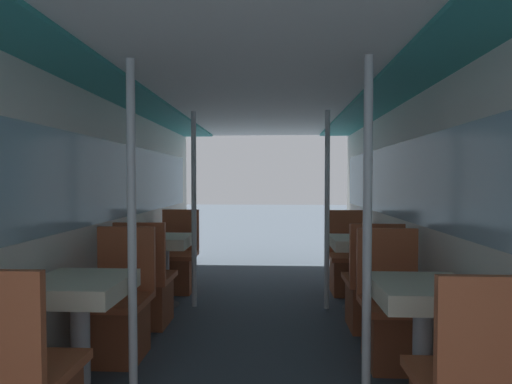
# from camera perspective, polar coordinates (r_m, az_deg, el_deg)

# --- Properties ---
(wall_left) EXTENTS (0.05, 6.63, 2.08)m
(wall_left) POSITION_cam_1_polar(r_m,az_deg,el_deg) (3.81, -21.29, -2.37)
(wall_left) COLOR silver
(wall_left) RESTS_ON ground_plane
(wall_right) EXTENTS (0.05, 6.63, 2.08)m
(wall_right) POSITION_cam_1_polar(r_m,az_deg,el_deg) (3.69, 22.24, -2.52)
(wall_right) COLOR silver
(wall_right) RESTS_ON ground_plane
(ceiling_panel) EXTENTS (2.79, 6.63, 0.07)m
(ceiling_panel) POSITION_cam_1_polar(r_m,az_deg,el_deg) (3.56, 0.10, 14.19)
(ceiling_panel) COLOR white
(ceiling_panel) RESTS_ON wall_left
(dining_table_left_0) EXTENTS (0.56, 0.56, 0.75)m
(dining_table_left_0) POSITION_cam_1_polar(r_m,az_deg,el_deg) (2.75, -23.85, -13.86)
(dining_table_left_0) COLOR #4C4C51
(dining_table_left_0) RESTS_ON ground_plane
(chair_left_far_0) EXTENTS (0.46, 0.46, 0.98)m
(chair_left_far_0) POSITION_cam_1_polar(r_m,az_deg,el_deg) (3.35, -19.13, -16.82)
(chair_left_far_0) COLOR brown
(chair_left_far_0) RESTS_ON ground_plane
(support_pole_left_0) EXTENTS (0.05, 0.05, 2.08)m
(support_pole_left_0) POSITION_cam_1_polar(r_m,az_deg,el_deg) (2.54, -17.31, -5.50)
(support_pole_left_0) COLOR silver
(support_pole_left_0) RESTS_ON ground_plane
(dining_table_left_1) EXTENTS (0.56, 0.56, 0.75)m
(dining_table_left_1) POSITION_cam_1_polar(r_m,az_deg,el_deg) (4.43, -13.03, -7.80)
(dining_table_left_1) COLOR #4C4C51
(dining_table_left_1) RESTS_ON ground_plane
(chair_left_near_1) EXTENTS (0.46, 0.46, 0.98)m
(chair_left_near_1) POSITION_cam_1_polar(r_m,az_deg,el_deg) (3.96, -15.35, -13.86)
(chair_left_near_1) COLOR brown
(chair_left_near_1) RESTS_ON ground_plane
(chair_left_far_1) EXTENTS (0.46, 0.46, 0.98)m
(chair_left_far_1) POSITION_cam_1_polar(r_m,az_deg,el_deg) (5.04, -11.17, -10.43)
(chair_left_far_1) COLOR brown
(chair_left_far_1) RESTS_ON ground_plane
(support_pole_left_1) EXTENTS (0.05, 0.05, 2.08)m
(support_pole_left_1) POSITION_cam_1_polar(r_m,az_deg,el_deg) (4.30, -8.86, -2.48)
(support_pole_left_1) COLOR silver
(support_pole_left_1) RESTS_ON ground_plane
(dining_table_right_0) EXTENTS (0.56, 0.56, 0.75)m
(dining_table_right_0) POSITION_cam_1_polar(r_m,az_deg,el_deg) (2.62, 22.77, -14.61)
(dining_table_right_0) COLOR #4C4C51
(dining_table_right_0) RESTS_ON ground_plane
(chair_right_far_0) EXTENTS (0.46, 0.46, 0.98)m
(chair_right_far_0) POSITION_cam_1_polar(r_m,az_deg,el_deg) (3.25, 19.04, -17.43)
(chair_right_far_0) COLOR brown
(chair_right_far_0) RESTS_ON ground_plane
(support_pole_right_0) EXTENTS (0.05, 0.05, 2.08)m
(support_pole_right_0) POSITION_cam_1_polar(r_m,az_deg,el_deg) (2.44, 15.61, -5.77)
(support_pole_right_0) COLOR silver
(support_pole_right_0) RESTS_ON ground_plane
(dining_table_right_1) EXTENTS (0.56, 0.56, 0.75)m
(dining_table_right_1) POSITION_cam_1_polar(r_m,az_deg,el_deg) (4.35, 14.41, -7.99)
(dining_table_right_1) COLOR #4C4C51
(dining_table_right_1) RESTS_ON ground_plane
(chair_right_near_1) EXTENTS (0.46, 0.46, 0.98)m
(chair_right_near_1) POSITION_cam_1_polar(r_m,az_deg,el_deg) (3.87, 16.15, -14.22)
(chair_right_near_1) COLOR brown
(chair_right_near_1) RESTS_ON ground_plane
(chair_right_far_1) EXTENTS (0.46, 0.46, 0.98)m
(chair_right_far_1) POSITION_cam_1_polar(r_m,az_deg,el_deg) (4.97, 13.02, -10.61)
(chair_right_far_1) COLOR brown
(chair_right_far_1) RESTS_ON ground_plane
(support_pole_right_1) EXTENTS (0.05, 0.05, 2.08)m
(support_pole_right_1) POSITION_cam_1_polar(r_m,az_deg,el_deg) (4.25, 10.12, -2.55)
(support_pole_right_1) COLOR silver
(support_pole_right_1) RESTS_ON ground_plane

